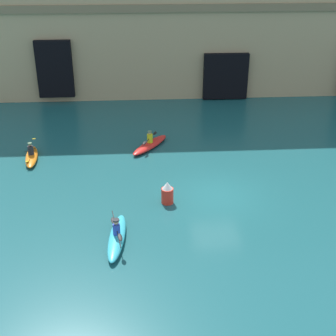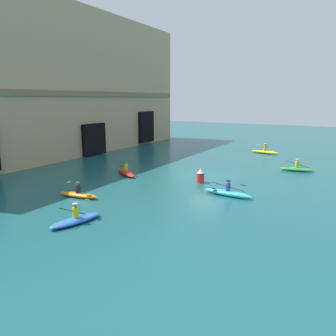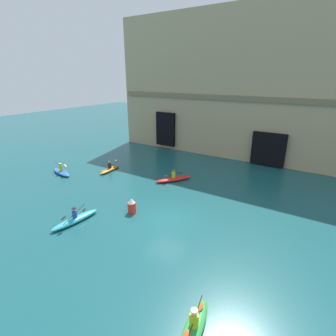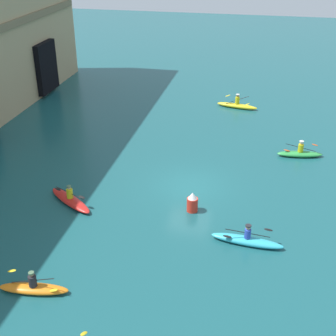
{
  "view_description": "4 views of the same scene",
  "coord_description": "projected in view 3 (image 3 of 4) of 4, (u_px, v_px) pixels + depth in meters",
  "views": [
    {
      "loc": [
        -3.87,
        -20.35,
        11.74
      ],
      "look_at": [
        -2.5,
        0.36,
        1.44
      ],
      "focal_mm": 50.0,
      "sensor_mm": 36.0,
      "label": 1
    },
    {
      "loc": [
        -25.53,
        -10.67,
        6.48
      ],
      "look_at": [
        -3.98,
        1.57,
        1.21
      ],
      "focal_mm": 35.0,
      "sensor_mm": 36.0,
      "label": 2
    },
    {
      "loc": [
        8.69,
        -13.28,
        9.41
      ],
      "look_at": [
        -2.12,
        3.52,
        2.3
      ],
      "focal_mm": 28.0,
      "sensor_mm": 36.0,
      "label": 3
    },
    {
      "loc": [
        -23.78,
        -3.78,
        13.84
      ],
      "look_at": [
        -2.31,
        0.83,
        2.32
      ],
      "focal_mm": 50.0,
      "sensor_mm": 36.0,
      "label": 4
    }
  ],
  "objects": [
    {
      "name": "cliff_bluff",
      "position": [
        275.0,
        87.0,
        28.66
      ],
      "size": [
        38.38,
        5.74,
        16.39
      ],
      "color": "tan",
      "rests_on": "ground"
    },
    {
      "name": "kayak_orange",
      "position": [
        110.0,
        169.0,
        27.15
      ],
      "size": [
        1.04,
        3.05,
        1.05
      ],
      "rotation": [
        0.0,
        0.0,
        1.7
      ],
      "color": "orange",
      "rests_on": "ground"
    },
    {
      "name": "marker_buoy",
      "position": [
        132.0,
        206.0,
        18.8
      ],
      "size": [
        0.6,
        0.6,
        1.14
      ],
      "color": "red",
      "rests_on": "ground"
    },
    {
      "name": "kayak_green",
      "position": [
        194.0,
        328.0,
        10.07
      ],
      "size": [
        1.2,
        3.07,
        1.13
      ],
      "rotation": [
        0.0,
        0.0,
        1.73
      ],
      "color": "green",
      "rests_on": "ground"
    },
    {
      "name": "kayak_red",
      "position": [
        174.0,
        179.0,
        24.59
      ],
      "size": [
        2.66,
        3.36,
        1.1
      ],
      "rotation": [
        0.0,
        0.0,
        0.96
      ],
      "color": "red",
      "rests_on": "ground"
    },
    {
      "name": "kayak_blue",
      "position": [
        61.0,
        172.0,
        26.34
      ],
      "size": [
        3.14,
        1.45,
        1.18
      ],
      "rotation": [
        0.0,
        0.0,
        6.07
      ],
      "color": "blue",
      "rests_on": "ground"
    },
    {
      "name": "kayak_cyan",
      "position": [
        75.0,
        219.0,
        17.66
      ],
      "size": [
        0.98,
        3.57,
        1.1
      ],
      "rotation": [
        0.0,
        0.0,
        4.62
      ],
      "color": "#33B2C6",
      "rests_on": "ground"
    },
    {
      "name": "ground_plane",
      "position": [
        166.0,
        219.0,
        18.11
      ],
      "size": [
        120.0,
        120.0,
        0.0
      ],
      "primitive_type": "plane",
      "color": "#195156"
    }
  ]
}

